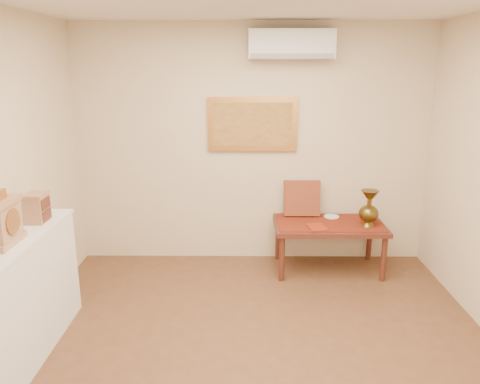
{
  "coord_description": "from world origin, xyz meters",
  "views": [
    {
      "loc": [
        -0.1,
        -3.02,
        2.23
      ],
      "look_at": [
        -0.13,
        1.15,
        1.1
      ],
      "focal_mm": 35.0,
      "sensor_mm": 36.0,
      "label": 1
    }
  ],
  "objects_px": {
    "brass_urn_tall": "(369,204)",
    "mantel_clock": "(3,222)",
    "low_table": "(329,229)",
    "wooden_chest": "(37,208)",
    "display_ledge": "(5,315)"
  },
  "relations": [
    {
      "from": "brass_urn_tall",
      "to": "mantel_clock",
      "type": "height_order",
      "value": "mantel_clock"
    },
    {
      "from": "mantel_clock",
      "to": "low_table",
      "type": "height_order",
      "value": "mantel_clock"
    },
    {
      "from": "brass_urn_tall",
      "to": "low_table",
      "type": "xyz_separation_m",
      "value": [
        -0.4,
        0.09,
        -0.31
      ]
    },
    {
      "from": "mantel_clock",
      "to": "wooden_chest",
      "type": "xyz_separation_m",
      "value": [
        0.02,
        0.51,
        -0.05
      ]
    },
    {
      "from": "wooden_chest",
      "to": "mantel_clock",
      "type": "bearing_deg",
      "value": -92.27
    },
    {
      "from": "mantel_clock",
      "to": "wooden_chest",
      "type": "height_order",
      "value": "mantel_clock"
    },
    {
      "from": "brass_urn_tall",
      "to": "wooden_chest",
      "type": "xyz_separation_m",
      "value": [
        -3.05,
        -1.14,
        0.31
      ]
    },
    {
      "from": "display_ledge",
      "to": "mantel_clock",
      "type": "distance_m",
      "value": 0.68
    },
    {
      "from": "display_ledge",
      "to": "mantel_clock",
      "type": "bearing_deg",
      "value": 88.99
    },
    {
      "from": "mantel_clock",
      "to": "wooden_chest",
      "type": "relative_size",
      "value": 1.68
    },
    {
      "from": "display_ledge",
      "to": "wooden_chest",
      "type": "height_order",
      "value": "wooden_chest"
    },
    {
      "from": "display_ledge",
      "to": "low_table",
      "type": "relative_size",
      "value": 1.68
    },
    {
      "from": "display_ledge",
      "to": "mantel_clock",
      "type": "height_order",
      "value": "mantel_clock"
    },
    {
      "from": "wooden_chest",
      "to": "low_table",
      "type": "relative_size",
      "value": 0.2
    },
    {
      "from": "mantel_clock",
      "to": "brass_urn_tall",
      "type": "bearing_deg",
      "value": 28.21
    }
  ]
}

